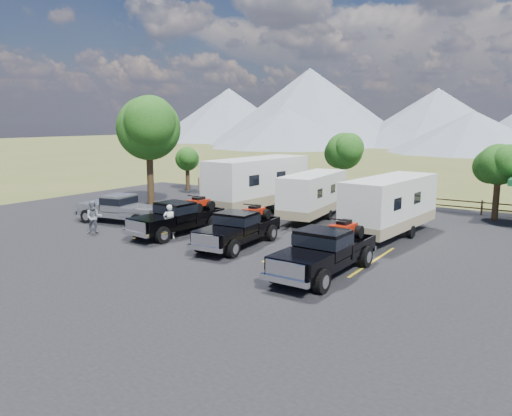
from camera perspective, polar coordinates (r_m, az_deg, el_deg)
The scene contains 18 objects.
ground at distance 22.04m, azimuth -5.42°, elevation -6.22°, with size 320.00×320.00×0.00m, color #535C27.
asphalt_lot at distance 24.36m, azimuth -0.99°, elevation -4.56°, with size 44.00×34.00×0.04m, color black.
stall_lines at distance 25.16m, azimuth 0.30°, elevation -4.03°, with size 12.12×5.50×0.01m.
tree_big_nw at distance 36.32m, azimuth -12.20°, elevation 8.89°, with size 5.54×5.18×7.84m.
tree_ne_a at distance 33.86m, azimuth 25.97°, elevation 4.47°, with size 3.11×2.92×4.76m.
tree_north at distance 38.72m, azimuth 10.02°, elevation 6.41°, with size 3.46×3.24×5.25m.
tree_nw_small at distance 44.64m, azimuth -7.88°, elevation 5.56°, with size 2.59×2.43×3.85m.
rail_fence at distance 37.16m, azimuth 15.25°, elevation 1.05°, with size 36.12×0.12×1.00m.
mountain_range at distance 124.23m, azimuth 24.04°, elevation 9.90°, with size 209.00×71.00×20.00m.
rig_left at distance 27.37m, azimuth -8.84°, elevation -0.98°, with size 2.38×6.02×1.97m.
rig_center at distance 24.41m, azimuth -1.96°, elevation -2.25°, with size 2.35×5.88×1.93m.
rig_right at distance 20.14m, azimuth 7.94°, elevation -4.78°, with size 2.31×6.23×2.07m.
trailer_left at distance 33.56m, azimuth 0.18°, elevation 2.78°, with size 3.35×10.47×3.62m.
trailer_center at distance 31.25m, azimuth 6.53°, elevation 1.45°, with size 2.78×8.29×2.87m.
trailer_right at distance 27.28m, azimuth 15.08°, elevation 0.25°, with size 3.02×9.11×3.15m.
pickup_silver at distance 31.04m, azimuth -15.15°, elevation -0.04°, with size 5.91×2.77×1.70m.
person_a at distance 26.30m, azimuth -9.84°, elevation -1.55°, with size 0.66×0.43×1.81m, color silver.
person_b at distance 28.48m, azimuth -18.03°, elevation -1.03°, with size 0.88×0.68×1.80m, color slate.
Camera 1 is at (13.32, -16.46, 6.12)m, focal length 35.00 mm.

